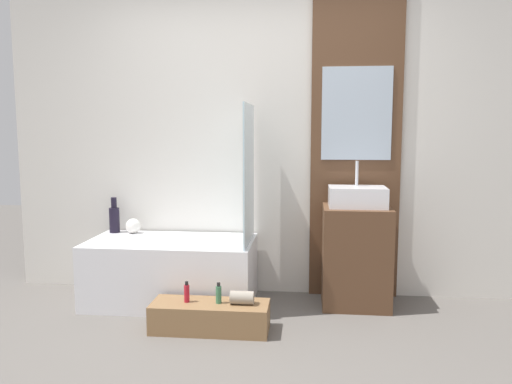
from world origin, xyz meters
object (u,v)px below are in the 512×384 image
object	(u,v)px
sink	(357,197)
bottle_soap_primary	(187,293)
vase_tall_dark	(114,218)
wooden_step_bench	(210,317)
vase_round_light	(133,226)
bottle_soap_secondary	(219,294)
bathtub	(172,271)

from	to	relation	value
sink	bottle_soap_primary	size ratio (longest dim) A/B	2.98
vase_tall_dark	wooden_step_bench	bearing A→B (deg)	-38.47
vase_round_light	bottle_soap_primary	bearing A→B (deg)	-49.59
wooden_step_bench	sink	bearing A→B (deg)	30.97
sink	bottle_soap_primary	xyz separation A→B (m)	(-1.20, -0.62, -0.60)
wooden_step_bench	bottle_soap_primary	size ratio (longest dim) A/B	5.53
sink	vase_round_light	world-z (taller)	sink
vase_round_light	bottle_soap_primary	size ratio (longest dim) A/B	0.85
sink	vase_round_light	size ratio (longest dim) A/B	3.51
vase_tall_dark	bottle_soap_secondary	distance (m)	1.34
bottle_soap_secondary	bathtub	bearing A→B (deg)	131.91
bottle_soap_secondary	bottle_soap_primary	bearing A→B (deg)	180.00
bottle_soap_secondary	wooden_step_bench	bearing A→B (deg)	180.00
sink	bottle_soap_primary	distance (m)	1.48
vase_round_light	bottle_soap_primary	world-z (taller)	vase_round_light
wooden_step_bench	vase_tall_dark	bearing A→B (deg)	141.53
bathtub	vase_round_light	bearing A→B (deg)	149.91
vase_round_light	sink	bearing A→B (deg)	-4.06
bottle_soap_secondary	vase_round_light	bearing A→B (deg)	138.88
sink	vase_tall_dark	size ratio (longest dim) A/B	1.45
bathtub	sink	xyz separation A→B (m)	(1.45, 0.09, 0.60)
wooden_step_bench	vase_round_light	world-z (taller)	vase_round_light
wooden_step_bench	sink	xyz separation A→B (m)	(1.04, 0.62, 0.76)
bottle_soap_primary	vase_round_light	bearing A→B (deg)	130.41
sink	vase_round_light	distance (m)	1.86
vase_round_light	bottle_soap_secondary	xyz separation A→B (m)	(0.86, -0.75, -0.31)
wooden_step_bench	bottle_soap_primary	distance (m)	0.23
bottle_soap_secondary	sink	bearing A→B (deg)	32.51
sink	bathtub	bearing A→B (deg)	-176.26
wooden_step_bench	vase_round_light	distance (m)	1.20
bottle_soap_primary	vase_tall_dark	bearing A→B (deg)	136.39
bathtub	vase_round_light	world-z (taller)	vase_round_light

